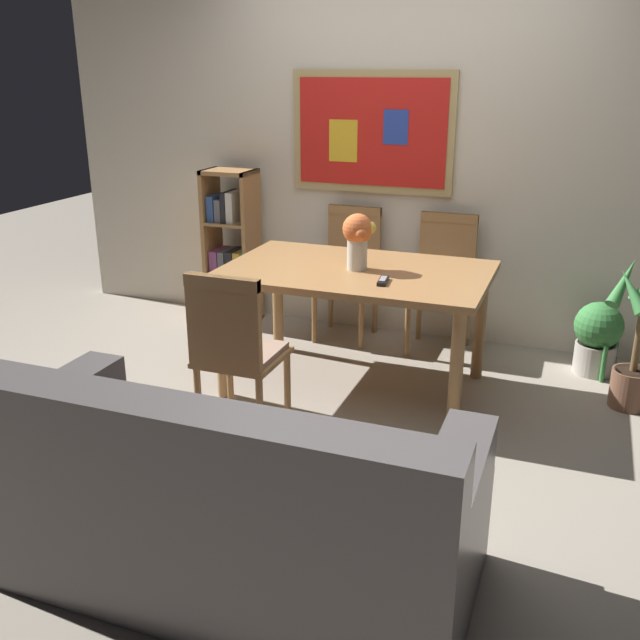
# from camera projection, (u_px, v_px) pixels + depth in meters

# --- Properties ---
(ground_plane) EXTENTS (12.00, 12.00, 0.00)m
(ground_plane) POSITION_uv_depth(u_px,v_px,m) (330.00, 416.00, 3.92)
(ground_plane) COLOR gray
(wall_back_with_painting) EXTENTS (5.20, 0.14, 2.60)m
(wall_back_with_painting) POSITION_uv_depth(u_px,v_px,m) (406.00, 148.00, 4.82)
(wall_back_with_painting) COLOR beige
(wall_back_with_painting) RESTS_ON ground_plane
(dining_table) EXTENTS (1.50, 0.95, 0.73)m
(dining_table) POSITION_uv_depth(u_px,v_px,m) (356.00, 284.00, 4.08)
(dining_table) COLOR #9E7042
(dining_table) RESTS_ON ground_plane
(dining_chair_near_left) EXTENTS (0.40, 0.41, 0.91)m
(dining_chair_near_left) POSITION_uv_depth(u_px,v_px,m) (235.00, 344.00, 3.48)
(dining_chair_near_left) COLOR #9E7042
(dining_chair_near_left) RESTS_ON ground_plane
(dining_chair_far_right) EXTENTS (0.40, 0.41, 0.91)m
(dining_chair_far_right) POSITION_uv_depth(u_px,v_px,m) (443.00, 271.00, 4.73)
(dining_chair_far_right) COLOR #9E7042
(dining_chair_far_right) RESTS_ON ground_plane
(dining_chair_far_left) EXTENTS (0.40, 0.41, 0.91)m
(dining_chair_far_left) POSITION_uv_depth(u_px,v_px,m) (350.00, 262.00, 4.97)
(dining_chair_far_left) COLOR #9E7042
(dining_chair_far_left) RESTS_ON ground_plane
(leather_couch) EXTENTS (1.80, 0.84, 0.84)m
(leather_couch) POSITION_uv_depth(u_px,v_px,m) (222.00, 507.00, 2.58)
(leather_couch) COLOR #514C4C
(leather_couch) RESTS_ON ground_plane
(bookshelf) EXTENTS (0.36, 0.28, 1.13)m
(bookshelf) POSITION_uv_depth(u_px,v_px,m) (233.00, 256.00, 5.25)
(bookshelf) COLOR #9E7042
(bookshelf) RESTS_ON ground_plane
(potted_ivy) EXTENTS (0.30, 0.30, 0.51)m
(potted_ivy) POSITION_uv_depth(u_px,v_px,m) (597.00, 337.00, 4.41)
(potted_ivy) COLOR #B2ADA3
(potted_ivy) RESTS_ON ground_plane
(potted_palm) EXTENTS (0.41, 0.38, 0.85)m
(potted_palm) POSITION_uv_depth(u_px,v_px,m) (638.00, 347.00, 3.92)
(potted_palm) COLOR brown
(potted_palm) RESTS_ON ground_plane
(flower_vase) EXTENTS (0.19, 0.19, 0.32)m
(flower_vase) POSITION_uv_depth(u_px,v_px,m) (358.00, 236.00, 3.98)
(flower_vase) COLOR beige
(flower_vase) RESTS_ON dining_table
(tv_remote) EXTENTS (0.06, 0.16, 0.02)m
(tv_remote) POSITION_uv_depth(u_px,v_px,m) (383.00, 281.00, 3.79)
(tv_remote) COLOR black
(tv_remote) RESTS_ON dining_table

